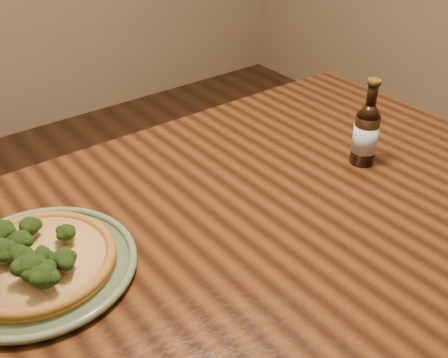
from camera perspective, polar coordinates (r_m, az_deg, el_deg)
table at (r=1.02m, az=-2.04°, el=-10.89°), size 1.60×0.90×0.75m
plate at (r=0.94m, az=-19.50°, el=-8.99°), size 0.33×0.33×0.02m
pizza at (r=0.93m, az=-19.93°, el=-8.22°), size 0.26×0.26×0.07m
beer_bottle at (r=1.19m, az=15.19°, el=4.82°), size 0.05×0.05×0.20m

